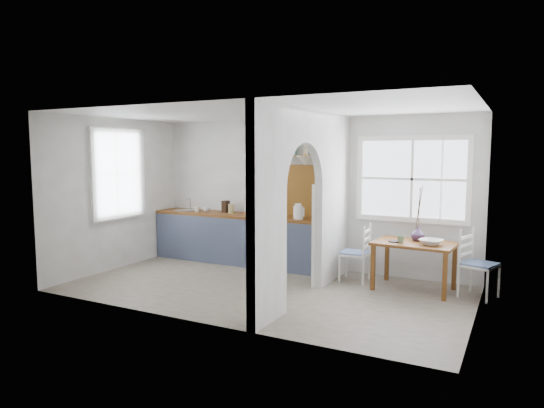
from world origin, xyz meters
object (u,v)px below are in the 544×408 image
at_px(chair_right, 479,264).
at_px(kettle, 298,211).
at_px(dining_table, 414,266).
at_px(chair_left, 355,252).
at_px(vase, 418,234).

xyz_separation_m(chair_right, kettle, (-2.85, 0.18, 0.55)).
relative_size(dining_table, chair_right, 1.19).
xyz_separation_m(chair_left, kettle, (-1.04, 0.13, 0.58)).
distance_m(chair_right, kettle, 2.91).
bearing_deg(vase, dining_table, -95.13).
xyz_separation_m(chair_left, chair_right, (1.81, -0.05, 0.02)).
bearing_deg(vase, kettle, 178.12).
xyz_separation_m(chair_left, vase, (0.94, 0.07, 0.36)).
bearing_deg(chair_left, kettle, -99.05).
height_order(dining_table, chair_left, chair_left).
relative_size(kettle, vase, 1.26).
bearing_deg(chair_right, vase, 101.06).
xyz_separation_m(dining_table, kettle, (-1.96, 0.22, 0.68)).
bearing_deg(chair_left, vase, 92.61).
xyz_separation_m(dining_table, chair_right, (0.88, 0.04, 0.12)).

